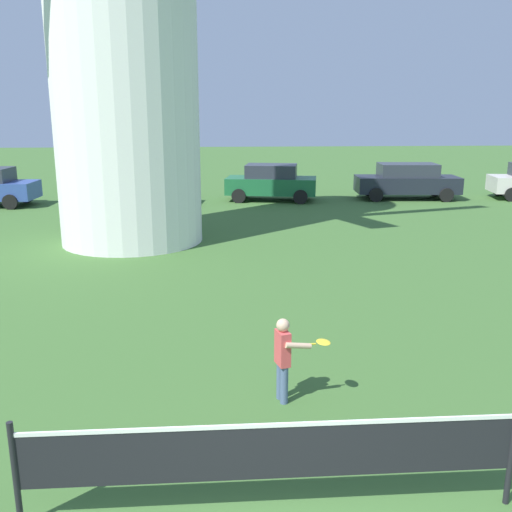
# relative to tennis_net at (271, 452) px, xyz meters

# --- Properties ---
(tennis_net) EXTENTS (4.81, 0.06, 1.10)m
(tennis_net) POSITION_rel_tennis_net_xyz_m (0.00, 0.00, 0.00)
(tennis_net) COLOR black
(tennis_net) RESTS_ON ground_plane
(player_far) EXTENTS (0.76, 0.39, 1.18)m
(player_far) POSITION_rel_tennis_net_xyz_m (0.40, 2.25, -0.01)
(player_far) COLOR slate
(player_far) RESTS_ON ground_plane
(parked_car_silver) EXTENTS (4.15, 2.29, 1.56)m
(parked_car_silver) POSITION_rel_tennis_net_xyz_m (-3.60, 19.24, 0.13)
(parked_car_silver) COLOR silver
(parked_car_silver) RESTS_ON ground_plane
(parked_car_green) EXTENTS (4.10, 2.44, 1.56)m
(parked_car_green) POSITION_rel_tennis_net_xyz_m (1.94, 20.04, 0.12)
(parked_car_green) COLOR #1E6638
(parked_car_green) RESTS_ON ground_plane
(parked_car_black) EXTENTS (4.56, 2.16, 1.56)m
(parked_car_black) POSITION_rel_tennis_net_xyz_m (7.96, 20.04, 0.13)
(parked_car_black) COLOR #1E232D
(parked_car_black) RESTS_ON ground_plane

